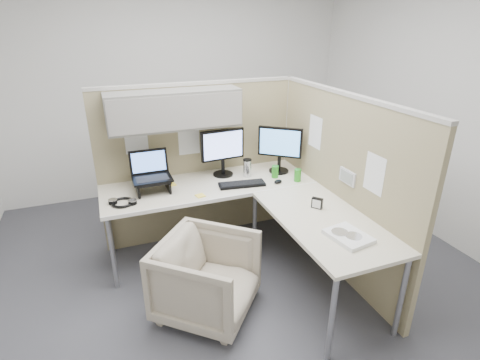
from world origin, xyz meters
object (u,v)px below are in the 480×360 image
object	(u,v)px
monitor_left	(223,149)
keyboard	(242,184)
desk	(248,202)
office_chair	(207,274)

from	to	relation	value
monitor_left	keyboard	xyz separation A→B (m)	(0.08, -0.31, -0.26)
desk	keyboard	world-z (taller)	keyboard
desk	keyboard	size ratio (longest dim) A/B	4.62
desk	monitor_left	xyz separation A→B (m)	(-0.03, 0.57, 0.32)
monitor_left	keyboard	bearing A→B (deg)	-79.78
desk	keyboard	xyz separation A→B (m)	(0.05, 0.26, 0.05)
desk	monitor_left	world-z (taller)	monitor_left
monitor_left	keyboard	distance (m)	0.42
desk	office_chair	world-z (taller)	desk
office_chair	keyboard	size ratio (longest dim) A/B	1.63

